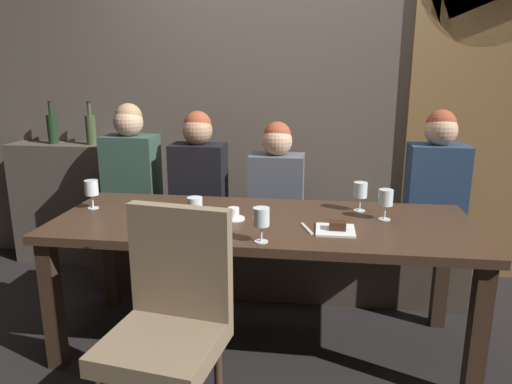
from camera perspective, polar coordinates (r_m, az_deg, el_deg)
ground at (r=2.86m, az=0.66°, el=-17.49°), size 9.00×9.00×0.00m
back_wall_tiled at (r=3.64m, az=3.20°, el=14.23°), size 6.00×0.12×3.00m
arched_door at (r=3.71m, az=24.71°, el=10.88°), size 0.90×0.05×2.55m
back_counter at (r=4.05m, az=-19.67°, el=-1.26°), size 1.10×0.28×0.95m
dining_table at (r=2.58m, az=0.70°, el=-5.11°), size 2.20×0.84×0.74m
banquette_bench at (r=3.38m, az=2.16°, el=-7.91°), size 2.50×0.44×0.45m
chair_near_side at (r=2.03m, az=-10.13°, el=-14.00°), size 0.50×0.50×0.98m
diner_redhead at (r=3.45m, az=-14.57°, el=2.84°), size 0.36×0.24×0.84m
diner_bearded at (r=3.27m, az=-6.82°, el=2.21°), size 0.36×0.24×0.79m
diner_far_end at (r=3.23m, az=2.47°, el=1.55°), size 0.36×0.24×0.73m
diner_near_end at (r=3.27m, az=20.61°, el=1.59°), size 0.36×0.24×0.82m
wine_bottle_dark_red at (r=4.03m, az=-23.01°, el=7.02°), size 0.08×0.08×0.33m
wine_bottle_pale_label at (r=3.88m, az=-19.00°, el=7.12°), size 0.08×0.08×0.33m
wine_glass_far_left at (r=2.73m, az=12.27°, el=0.08°), size 0.08×0.08×0.16m
wine_glass_far_right at (r=2.60m, az=15.13°, el=-0.73°), size 0.08×0.08×0.16m
wine_glass_near_left at (r=2.38m, az=-7.26°, el=-1.82°), size 0.08×0.08×0.16m
wine_glass_center_back at (r=2.19m, az=0.63°, el=-3.18°), size 0.08×0.08×0.16m
wine_glass_end_left at (r=2.87m, az=-18.94°, el=0.39°), size 0.08×0.08×0.16m
espresso_cup at (r=2.55m, az=-2.68°, el=-2.69°), size 0.12×0.12×0.06m
dessert_plate at (r=2.40m, az=9.48°, el=-4.28°), size 0.19×0.19×0.05m
fork_on_table at (r=2.41m, az=6.05°, el=-4.33°), size 0.07×0.17×0.01m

